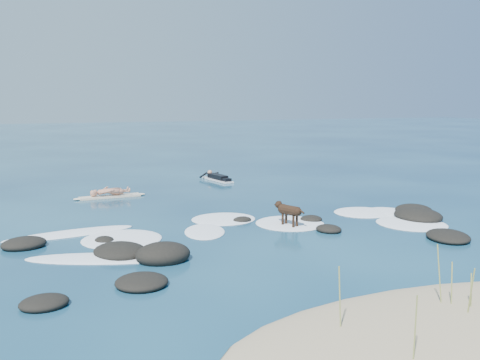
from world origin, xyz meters
name	(u,v)px	position (x,y,z in m)	size (l,w,h in m)	color
ground	(267,228)	(0.00, 0.00, 0.00)	(160.00, 160.00, 0.00)	#0A2642
sand_dune	(470,336)	(0.00, -8.20, 0.00)	(9.00, 4.40, 0.60)	#9E8966
dune_grass	(463,290)	(0.25, -7.75, 0.63)	(4.15, 1.85, 1.22)	olive
reef_rocks	(297,235)	(0.27, -1.48, 0.10)	(14.55, 6.03, 0.59)	black
breaking_foam	(254,227)	(-0.36, 0.21, 0.01)	(13.59, 5.28, 0.12)	white
standing_surfer_rig	(110,182)	(-3.76, 7.04, 0.65)	(2.91, 0.66, 1.65)	beige
paddling_surfer_rig	(217,178)	(1.78, 9.73, 0.15)	(1.16, 2.49, 0.43)	silver
dog	(288,210)	(0.67, -0.11, 0.53)	(0.62, 1.20, 0.80)	black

